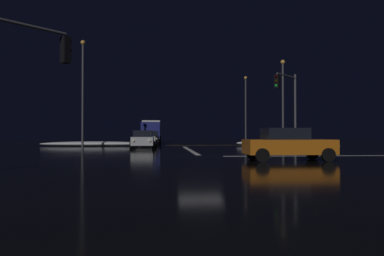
{
  "coord_description": "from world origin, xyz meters",
  "views": [
    {
      "loc": [
        -2.21,
        -20.98,
        1.31
      ],
      "look_at": [
        0.5,
        12.05,
        1.8
      ],
      "focal_mm": 34.58,
      "sensor_mm": 36.0,
      "label": 1
    }
  ],
  "objects_px": {
    "sedan_silver": "(143,139)",
    "streetlamp_right_far": "(246,105)",
    "streetlamp_right_near": "(283,96)",
    "sedan_orange_crossing": "(288,144)",
    "traffic_signal_sw": "(9,61)",
    "streetlamp_left_near": "(83,86)",
    "sedan_black": "(151,138)",
    "sedan_white": "(147,139)",
    "box_truck": "(151,131)",
    "traffic_signal_ne": "(288,97)"
  },
  "relations": [
    {
      "from": "sedan_orange_crossing",
      "to": "streetlamp_left_near",
      "type": "bearing_deg",
      "value": 127.18
    },
    {
      "from": "sedan_white",
      "to": "traffic_signal_ne",
      "type": "height_order",
      "value": "traffic_signal_ne"
    },
    {
      "from": "streetlamp_left_near",
      "to": "sedan_white",
      "type": "bearing_deg",
      "value": 23.25
    },
    {
      "from": "traffic_signal_ne",
      "to": "streetlamp_left_near",
      "type": "bearing_deg",
      "value": 160.53
    },
    {
      "from": "traffic_signal_sw",
      "to": "streetlamp_right_far",
      "type": "xyz_separation_m",
      "value": [
        17.11,
        37.61,
        1.53
      ]
    },
    {
      "from": "traffic_signal_sw",
      "to": "streetlamp_left_near",
      "type": "xyz_separation_m",
      "value": [
        -1.98,
        21.61,
        1.87
      ]
    },
    {
      "from": "sedan_white",
      "to": "traffic_signal_sw",
      "type": "distance_m",
      "value": 24.6
    },
    {
      "from": "streetlamp_right_far",
      "to": "box_truck",
      "type": "bearing_deg",
      "value": 179.63
    },
    {
      "from": "sedan_white",
      "to": "box_truck",
      "type": "bearing_deg",
      "value": 89.72
    },
    {
      "from": "box_truck",
      "to": "sedan_orange_crossing",
      "type": "distance_m",
      "value": 34.59
    },
    {
      "from": "box_truck",
      "to": "sedan_orange_crossing",
      "type": "relative_size",
      "value": 1.91
    },
    {
      "from": "sedan_silver",
      "to": "streetlamp_right_far",
      "type": "height_order",
      "value": "streetlamp_right_far"
    },
    {
      "from": "sedan_black",
      "to": "traffic_signal_ne",
      "type": "height_order",
      "value": "traffic_signal_ne"
    },
    {
      "from": "sedan_silver",
      "to": "sedan_black",
      "type": "distance_m",
      "value": 11.35
    },
    {
      "from": "sedan_orange_crossing",
      "to": "traffic_signal_ne",
      "type": "height_order",
      "value": "traffic_signal_ne"
    },
    {
      "from": "traffic_signal_ne",
      "to": "sedan_orange_crossing",
      "type": "bearing_deg",
      "value": -109.31
    },
    {
      "from": "sedan_white",
      "to": "streetlamp_right_near",
      "type": "xyz_separation_m",
      "value": [
        13.27,
        -2.5,
        4.13
      ]
    },
    {
      "from": "streetlamp_left_near",
      "to": "traffic_signal_ne",
      "type": "bearing_deg",
      "value": -19.47
    },
    {
      "from": "sedan_black",
      "to": "streetlamp_right_near",
      "type": "xyz_separation_m",
      "value": [
        12.97,
        -8.43,
        4.13
      ]
    },
    {
      "from": "traffic_signal_ne",
      "to": "streetlamp_left_near",
      "type": "xyz_separation_m",
      "value": [
        -17.43,
        6.16,
        1.47
      ]
    },
    {
      "from": "sedan_black",
      "to": "streetlamp_left_near",
      "type": "distance_m",
      "value": 11.52
    },
    {
      "from": "sedan_orange_crossing",
      "to": "traffic_signal_sw",
      "type": "height_order",
      "value": "traffic_signal_sw"
    },
    {
      "from": "sedan_black",
      "to": "streetlamp_right_far",
      "type": "relative_size",
      "value": 0.46
    },
    {
      "from": "sedan_silver",
      "to": "sedan_white",
      "type": "bearing_deg",
      "value": 89.03
    },
    {
      "from": "traffic_signal_sw",
      "to": "box_truck",
      "type": "bearing_deg",
      "value": 84.08
    },
    {
      "from": "sedan_white",
      "to": "sedan_orange_crossing",
      "type": "height_order",
      "value": "same"
    },
    {
      "from": "traffic_signal_ne",
      "to": "streetlamp_right_far",
      "type": "height_order",
      "value": "streetlamp_right_far"
    },
    {
      "from": "sedan_orange_crossing",
      "to": "streetlamp_left_near",
      "type": "distance_m",
      "value": 22.71
    },
    {
      "from": "sedan_silver",
      "to": "streetlamp_right_near",
      "type": "distance_m",
      "value": 14.28
    },
    {
      "from": "sedan_black",
      "to": "streetlamp_left_near",
      "type": "relative_size",
      "value": 0.43
    },
    {
      "from": "sedan_black",
      "to": "traffic_signal_sw",
      "type": "distance_m",
      "value": 30.47
    },
    {
      "from": "box_truck",
      "to": "traffic_signal_sw",
      "type": "height_order",
      "value": "traffic_signal_sw"
    },
    {
      "from": "box_truck",
      "to": "streetlamp_left_near",
      "type": "height_order",
      "value": "streetlamp_left_near"
    },
    {
      "from": "sedan_silver",
      "to": "sedan_white",
      "type": "height_order",
      "value": "same"
    },
    {
      "from": "sedan_orange_crossing",
      "to": "streetlamp_right_far",
      "type": "height_order",
      "value": "streetlamp_right_far"
    },
    {
      "from": "box_truck",
      "to": "streetlamp_left_near",
      "type": "distance_m",
      "value": 17.59
    },
    {
      "from": "box_truck",
      "to": "streetlamp_right_far",
      "type": "bearing_deg",
      "value": -0.37
    },
    {
      "from": "sedan_silver",
      "to": "sedan_white",
      "type": "relative_size",
      "value": 1.0
    },
    {
      "from": "sedan_silver",
      "to": "streetlamp_right_near",
      "type": "bearing_deg",
      "value": 12.32
    },
    {
      "from": "sedan_silver",
      "to": "streetlamp_left_near",
      "type": "relative_size",
      "value": 0.43
    },
    {
      "from": "streetlamp_right_near",
      "to": "streetlamp_right_far",
      "type": "relative_size",
      "value": 0.91
    },
    {
      "from": "sedan_black",
      "to": "streetlamp_right_near",
      "type": "height_order",
      "value": "streetlamp_right_near"
    },
    {
      "from": "box_truck",
      "to": "streetlamp_left_near",
      "type": "relative_size",
      "value": 0.83
    },
    {
      "from": "traffic_signal_sw",
      "to": "streetlamp_left_near",
      "type": "height_order",
      "value": "streetlamp_left_near"
    },
    {
      "from": "box_truck",
      "to": "streetlamp_right_far",
      "type": "relative_size",
      "value": 0.88
    },
    {
      "from": "sedan_silver",
      "to": "streetlamp_left_near",
      "type": "distance_m",
      "value": 8.09
    },
    {
      "from": "traffic_signal_sw",
      "to": "streetlamp_right_far",
      "type": "distance_m",
      "value": 41.34
    },
    {
      "from": "sedan_black",
      "to": "streetlamp_right_near",
      "type": "relative_size",
      "value": 0.51
    },
    {
      "from": "box_truck",
      "to": "traffic_signal_ne",
      "type": "xyz_separation_m",
      "value": [
        11.54,
        -22.25,
        2.53
      ]
    },
    {
      "from": "sedan_silver",
      "to": "streetlamp_left_near",
      "type": "bearing_deg",
      "value": 153.04
    }
  ]
}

